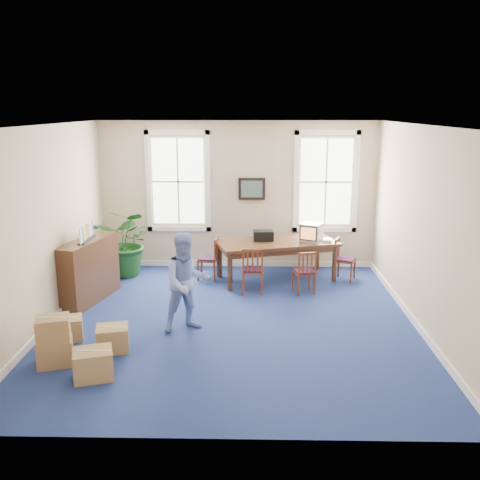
{
  "coord_description": "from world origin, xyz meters",
  "views": [
    {
      "loc": [
        0.29,
        -8.29,
        3.45
      ],
      "look_at": [
        0.1,
        0.6,
        1.25
      ],
      "focal_mm": 40.0,
      "sensor_mm": 36.0,
      "label": 1
    }
  ],
  "objects_px": {
    "chair_near_left": "(253,270)",
    "man": "(187,282)",
    "conference_table": "(276,260)",
    "potted_plant": "(126,242)",
    "credenza": "(88,269)",
    "cardboard_boxes": "(69,337)",
    "crt_tv": "(311,232)"
  },
  "relations": [
    {
      "from": "credenza",
      "to": "cardboard_boxes",
      "type": "height_order",
      "value": "credenza"
    },
    {
      "from": "chair_near_left",
      "to": "man",
      "type": "xyz_separation_m",
      "value": [
        -1.04,
        -1.8,
        0.34
      ]
    },
    {
      "from": "man",
      "to": "potted_plant",
      "type": "xyz_separation_m",
      "value": [
        -1.61,
        2.85,
        -0.07
      ]
    },
    {
      "from": "crt_tv",
      "to": "potted_plant",
      "type": "relative_size",
      "value": 0.3
    },
    {
      "from": "conference_table",
      "to": "credenza",
      "type": "relative_size",
      "value": 1.57
    },
    {
      "from": "chair_near_left",
      "to": "credenza",
      "type": "xyz_separation_m",
      "value": [
        -3.0,
        -0.52,
        0.14
      ]
    },
    {
      "from": "chair_near_left",
      "to": "potted_plant",
      "type": "bearing_deg",
      "value": -20.88
    },
    {
      "from": "potted_plant",
      "to": "crt_tv",
      "type": "bearing_deg",
      "value": -2.66
    },
    {
      "from": "credenza",
      "to": "cardboard_boxes",
      "type": "distance_m",
      "value": 2.48
    },
    {
      "from": "crt_tv",
      "to": "potted_plant",
      "type": "bearing_deg",
      "value": -157.81
    },
    {
      "from": "conference_table",
      "to": "potted_plant",
      "type": "distance_m",
      "value": 3.16
    },
    {
      "from": "man",
      "to": "credenza",
      "type": "height_order",
      "value": "man"
    },
    {
      "from": "conference_table",
      "to": "cardboard_boxes",
      "type": "xyz_separation_m",
      "value": [
        -3.04,
        -3.76,
        -0.04
      ]
    },
    {
      "from": "chair_near_left",
      "to": "man",
      "type": "height_order",
      "value": "man"
    },
    {
      "from": "credenza",
      "to": "cardboard_boxes",
      "type": "bearing_deg",
      "value": -64.99
    },
    {
      "from": "crt_tv",
      "to": "man",
      "type": "height_order",
      "value": "man"
    },
    {
      "from": "conference_table",
      "to": "chair_near_left",
      "type": "relative_size",
      "value": 2.63
    },
    {
      "from": "crt_tv",
      "to": "cardboard_boxes",
      "type": "relative_size",
      "value": 0.34
    },
    {
      "from": "crt_tv",
      "to": "chair_near_left",
      "type": "height_order",
      "value": "crt_tv"
    },
    {
      "from": "crt_tv",
      "to": "man",
      "type": "relative_size",
      "value": 0.27
    },
    {
      "from": "crt_tv",
      "to": "credenza",
      "type": "xyz_separation_m",
      "value": [
        -4.2,
        -1.39,
        -0.4
      ]
    },
    {
      "from": "credenza",
      "to": "man",
      "type": "bearing_deg",
      "value": -18.74
    },
    {
      "from": "conference_table",
      "to": "chair_near_left",
      "type": "distance_m",
      "value": 0.95
    },
    {
      "from": "potted_plant",
      "to": "credenza",
      "type": "bearing_deg",
      "value": -102.68
    },
    {
      "from": "potted_plant",
      "to": "cardboard_boxes",
      "type": "distance_m",
      "value": 4.01
    },
    {
      "from": "man",
      "to": "cardboard_boxes",
      "type": "bearing_deg",
      "value": -166.8
    },
    {
      "from": "man",
      "to": "cardboard_boxes",
      "type": "xyz_separation_m",
      "value": [
        -1.51,
        -1.15,
        -0.43
      ]
    },
    {
      "from": "crt_tv",
      "to": "chair_near_left",
      "type": "xyz_separation_m",
      "value": [
        -1.19,
        -0.87,
        -0.54
      ]
    },
    {
      "from": "crt_tv",
      "to": "cardboard_boxes",
      "type": "distance_m",
      "value": 5.39
    },
    {
      "from": "conference_table",
      "to": "potted_plant",
      "type": "bearing_deg",
      "value": 159.55
    },
    {
      "from": "credenza",
      "to": "conference_table",
      "type": "bearing_deg",
      "value": 35.4
    },
    {
      "from": "conference_table",
      "to": "crt_tv",
      "type": "bearing_deg",
      "value": -11.82
    }
  ]
}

